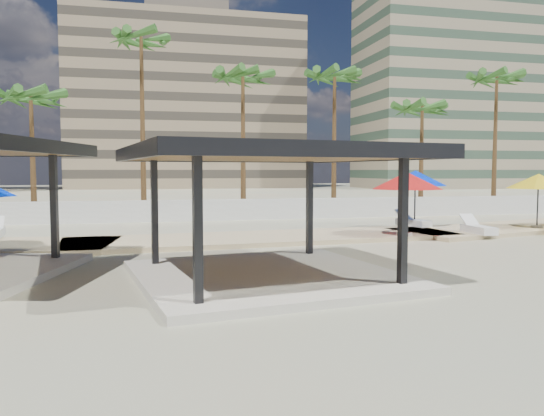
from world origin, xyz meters
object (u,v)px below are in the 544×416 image
at_px(lounger_b, 478,229).
at_px(lounger_c, 413,222).
at_px(umbrella_c, 407,181).
at_px(pavilion_central, 267,201).

bearing_deg(lounger_b, lounger_c, 22.33).
bearing_deg(lounger_b, umbrella_c, 93.38).
height_order(pavilion_central, umbrella_c, pavilion_central).
height_order(lounger_b, lounger_c, lounger_b).
distance_m(umbrella_c, lounger_b, 3.94).
height_order(umbrella_c, lounger_c, umbrella_c).
relative_size(umbrella_c, lounger_b, 1.46).
bearing_deg(umbrella_c, lounger_c, 58.08).
bearing_deg(lounger_b, pavilion_central, 123.99).
relative_size(umbrella_c, lounger_c, 1.44).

